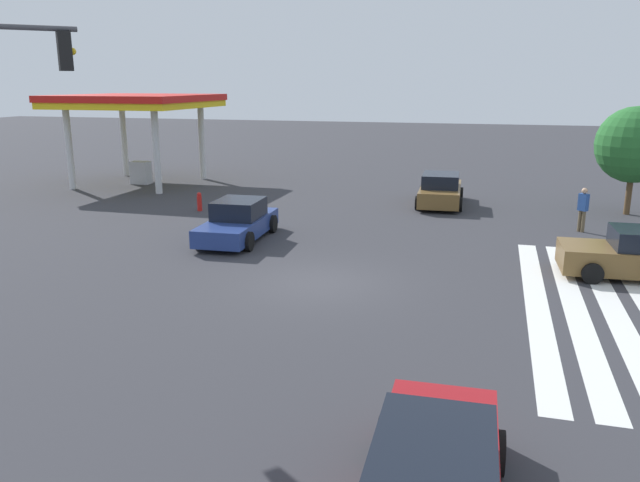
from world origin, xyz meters
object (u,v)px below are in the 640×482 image
Objects in this scene: car_1 at (238,222)px; tree_corner_a at (635,145)px; pedestrian at (583,207)px; car_2 at (440,190)px; car_3 at (637,255)px; fire_hydrant at (199,202)px.

car_1 is 17.62m from tree_corner_a.
car_2 is at bearing -82.95° from pedestrian.
car_3 is (-1.13, -13.44, 0.01)m from car_1.
pedestrian is at bearing -89.01° from fire_hydrant.
pedestrian reaches higher than car_1.
pedestrian is 0.37× the size of tree_corner_a.
car_2 is at bearing -67.24° from fire_hydrant.
fire_hydrant is at bearing -20.31° from car_3.
fire_hydrant is at bearing -142.65° from car_1.
car_2 is 1.10× the size of car_3.
pedestrian reaches higher than fire_hydrant.
pedestrian is at bearing -83.95° from car_3.
car_1 is at bearing -26.91° from pedestrian.
tree_corner_a is at bearing -76.72° from fire_hydrant.
car_2 reaches higher than car_3.
car_3 is 5.06× the size of fire_hydrant.
car_1 is at bearing -6.98° from car_3.
tree_corner_a is (0.02, -8.27, 2.38)m from car_2.
pedestrian reaches higher than car_2.
car_2 is 12.12m from car_3.
pedestrian is 2.04× the size of fire_hydrant.
car_1 is at bearing -139.79° from fire_hydrant.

